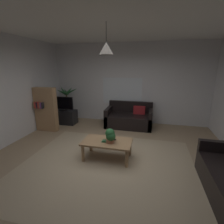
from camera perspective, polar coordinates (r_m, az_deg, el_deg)
floor at (r=3.89m, az=-1.07°, el=-16.40°), size 5.58×5.72×0.02m
rug at (r=3.72m, az=-1.88°, el=-17.78°), size 3.62×3.15×0.01m
wall_back at (r=6.19m, az=5.66°, el=9.46°), size 5.70×0.06×2.84m
ceiling at (r=3.41m, az=-1.34°, el=29.04°), size 5.58×5.72×0.02m
window_pane at (r=6.22m, az=3.43°, el=7.10°), size 1.43×0.01×0.96m
couch_under_window at (r=5.88m, az=5.85°, el=-2.27°), size 1.56×0.89×0.82m
coffee_table at (r=3.82m, az=-1.68°, el=-10.71°), size 1.09×0.61×0.43m
book_on_table_0 at (r=3.76m, az=-2.38°, el=-9.86°), size 0.14×0.11×0.02m
book_on_table_1 at (r=3.75m, az=-2.30°, el=-9.60°), size 0.13×0.10×0.02m
remote_on_table_0 at (r=3.81m, az=0.20°, el=-9.50°), size 0.15×0.15×0.02m
remote_on_table_1 at (r=3.72m, az=-0.72°, el=-10.12°), size 0.12×0.17×0.02m
potted_plant_on_table at (r=3.66m, az=-0.57°, el=-7.98°), size 0.23×0.22×0.32m
tv_stand at (r=6.40m, az=-15.94°, el=-1.55°), size 0.90×0.44×0.50m
tv at (r=6.26m, az=-16.37°, el=2.80°), size 0.79×0.16×0.49m
potted_palm_corner at (r=6.73m, az=-14.93°, el=2.15°), size 0.90×0.78×1.32m
bookshelf_corner at (r=5.76m, az=-21.50°, el=0.86°), size 0.70×0.31×1.40m
pendant_lamp at (r=3.46m, az=-1.95°, el=20.72°), size 0.28×0.28×0.59m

